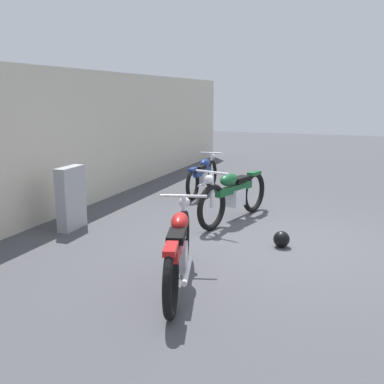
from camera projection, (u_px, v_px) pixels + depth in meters
name	position (u px, v px, depth m)	size (l,w,h in m)	color
ground_plane	(276.00, 242.00, 6.79)	(40.00, 40.00, 0.00)	#47474C
building_wall	(48.00, 144.00, 7.98)	(18.00, 0.30, 2.72)	beige
stone_marker	(71.00, 198.00, 7.39)	(0.59, 0.20, 1.06)	#9E9EA3
helmet	(281.00, 239.00, 6.57)	(0.24, 0.24, 0.24)	black
motorcycle_red	(179.00, 250.00, 5.12)	(2.09, 0.86, 0.97)	black
motorcycle_green	(234.00, 194.00, 7.88)	(2.19, 0.83, 1.01)	black
motorcycle_blue	(203.00, 175.00, 10.07)	(1.97, 0.55, 0.88)	black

